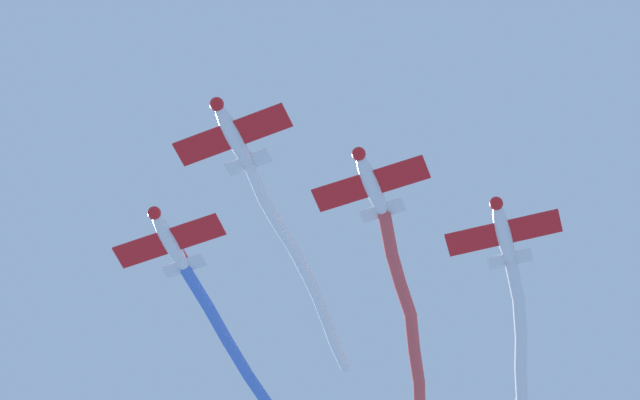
% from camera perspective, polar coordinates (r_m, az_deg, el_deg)
% --- Properties ---
extents(airplane_lead, '(5.96, 7.57, 1.95)m').
position_cam_1_polar(airplane_lead, '(84.72, -3.78, 2.84)').
color(airplane_lead, white).
extents(smoke_trail_lead, '(17.58, 9.19, 1.98)m').
position_cam_1_polar(smoke_trail_lead, '(91.20, -0.75, -3.17)').
color(smoke_trail_lead, white).
extents(airplane_left_wing, '(5.97, 7.66, 1.95)m').
position_cam_1_polar(airplane_left_wing, '(86.52, 2.21, 0.74)').
color(airplane_left_wing, white).
extents(smoke_trail_left_wing, '(26.15, 7.63, 2.06)m').
position_cam_1_polar(smoke_trail_left_wing, '(96.07, 3.97, -7.02)').
color(smoke_trail_left_wing, '#DB4C4C').
extents(airplane_right_wing, '(5.95, 7.62, 1.95)m').
position_cam_1_polar(airplane_right_wing, '(89.93, -6.51, -1.74)').
color(airplane_right_wing, white).
extents(airplane_slot, '(6.02, 7.79, 1.95)m').
position_cam_1_polar(airplane_slot, '(89.09, 7.91, -1.38)').
color(airplane_slot, white).
extents(smoke_trail_slot, '(25.67, 5.21, 2.28)m').
position_cam_1_polar(smoke_trail_slot, '(99.09, 8.43, -8.47)').
color(smoke_trail_slot, white).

